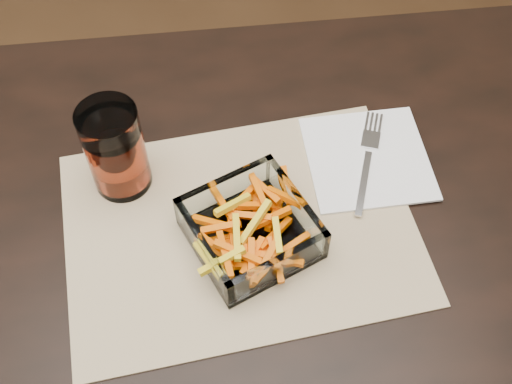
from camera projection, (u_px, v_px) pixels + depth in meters
dining_table at (229, 303)px, 0.87m from camera, size 1.60×0.90×0.75m
placemat at (240, 227)px, 0.84m from camera, size 0.48×0.37×0.00m
glass_bowl at (251, 230)px, 0.80m from camera, size 0.19×0.19×0.06m
tumbler at (116, 152)px, 0.82m from camera, size 0.08×0.08×0.14m
napkin at (367, 158)px, 0.90m from camera, size 0.17×0.17×0.00m
fork at (368, 158)px, 0.89m from camera, size 0.08×0.18×0.00m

